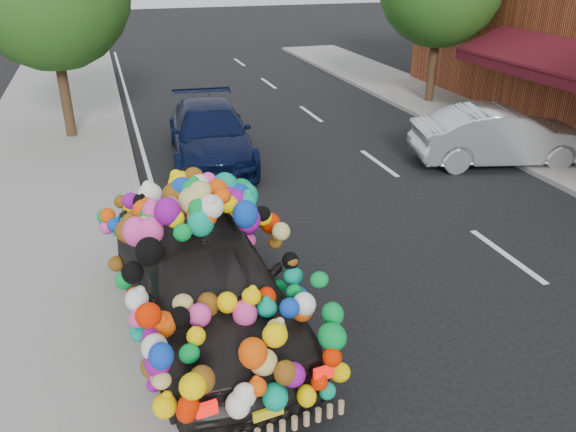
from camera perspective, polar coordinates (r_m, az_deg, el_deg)
ground at (r=8.94m, az=2.73°, el=-7.53°), size 100.00×100.00×0.00m
sidewalk at (r=8.63m, az=-25.68°, el=-11.27°), size 4.00×60.00×0.12m
kerb at (r=8.49m, az=-12.51°, el=-9.65°), size 0.15×60.00×0.13m
lane_markings at (r=10.61m, az=21.30°, el=-3.73°), size 6.00×50.00×0.01m
plush_art_car at (r=7.64m, az=-8.85°, el=-3.85°), size 2.75×5.12×2.26m
navy_sedan at (r=14.39m, az=-7.93°, el=8.29°), size 2.38×4.94×1.39m
silver_hatchback at (r=14.95m, az=20.81°, el=7.59°), size 4.54×2.49×1.42m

